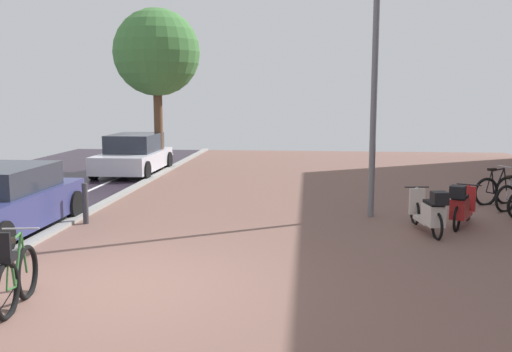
{
  "coord_description": "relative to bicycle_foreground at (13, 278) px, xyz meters",
  "views": [
    {
      "loc": [
        2.68,
        -7.59,
        2.74
      ],
      "look_at": [
        1.73,
        2.57,
        1.26
      ],
      "focal_mm": 39.55,
      "sensor_mm": 36.0,
      "label": 1
    }
  ],
  "objects": [
    {
      "name": "scooter_near",
      "position": [
        6.96,
        5.17,
        0.04
      ],
      "size": [
        0.94,
        1.57,
        0.96
      ],
      "color": "black",
      "rests_on": "ground"
    },
    {
      "name": "parked_car_near",
      "position": [
        -2.22,
        3.76,
        0.23
      ],
      "size": [
        1.81,
        4.05,
        1.34
      ],
      "color": "navy",
      "rests_on": "ground"
    },
    {
      "name": "parked_car_far",
      "position": [
        -2.31,
        12.45,
        0.25
      ],
      "size": [
        1.93,
        3.97,
        1.37
      ],
      "color": "silver",
      "rests_on": "ground"
    },
    {
      "name": "scooter_mid",
      "position": [
        6.19,
        4.54,
        0.03
      ],
      "size": [
        0.6,
        1.86,
        0.96
      ],
      "color": "black",
      "rests_on": "ground"
    },
    {
      "name": "bicycle_rack_05",
      "position": [
        8.51,
        7.8,
        -0.05
      ],
      "size": [
        1.27,
        0.62,
        1.0
      ],
      "color": "black",
      "rests_on": "ground"
    },
    {
      "name": "street_tree",
      "position": [
        -1.66,
        13.41,
        3.8
      ],
      "size": [
        3.09,
        3.09,
        5.78
      ],
      "color": "brown",
      "rests_on": "ground"
    },
    {
      "name": "lamp_post",
      "position": [
        5.2,
        6.04,
        3.03
      ],
      "size": [
        0.2,
        0.52,
        6.21
      ],
      "color": "slate",
      "rests_on": "ground"
    },
    {
      "name": "bicycle_foreground",
      "position": [
        0.0,
        0.0,
        0.0
      ],
      "size": [
        0.61,
        1.46,
        1.12
      ],
      "color": "black",
      "rests_on": "ground"
    },
    {
      "name": "bollard_far",
      "position": [
        -0.95,
        4.75,
        0.04
      ],
      "size": [
        0.12,
        0.12,
        0.88
      ],
      "color": "#38383D",
      "rests_on": "ground"
    },
    {
      "name": "ground",
      "position": [
        2.52,
        0.92,
        -0.43
      ],
      "size": [
        21.0,
        40.0,
        0.13
      ],
      "color": "#281F2A"
    }
  ]
}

